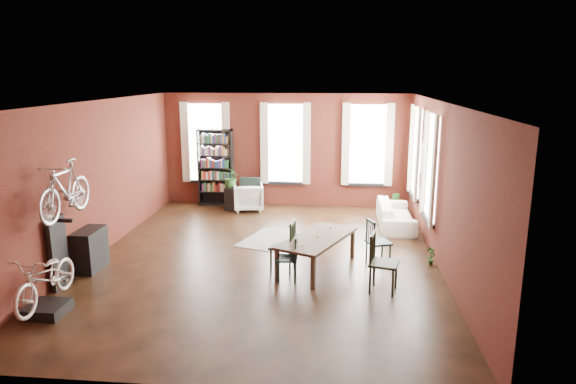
# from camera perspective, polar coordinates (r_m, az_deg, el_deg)

# --- Properties ---
(room) EXTENTS (9.00, 9.04, 3.22)m
(room) POSITION_cam_1_polar(r_m,az_deg,el_deg) (10.74, -1.03, 4.47)
(room) COLOR black
(room) RESTS_ON ground
(dining_table) EXTENTS (1.60, 2.13, 0.66)m
(dining_table) POSITION_cam_1_polar(r_m,az_deg,el_deg) (10.05, 3.25, -6.78)
(dining_table) COLOR #443629
(dining_table) RESTS_ON ground
(dining_chair_a) EXTENTS (0.41, 0.41, 0.84)m
(dining_chair_a) POSITION_cam_1_polar(r_m,az_deg,el_deg) (9.51, -0.14, -7.36)
(dining_chair_a) COLOR #1B3D3B
(dining_chair_a) RESTS_ON ground
(dining_chair_b) EXTENTS (0.52, 0.52, 1.00)m
(dining_chair_b) POSITION_cam_1_polar(r_m,az_deg,el_deg) (9.92, -0.59, -6.00)
(dining_chair_b) COLOR black
(dining_chair_b) RESTS_ON ground
(dining_chair_c) EXTENTS (0.58, 0.58, 1.04)m
(dining_chair_c) POSITION_cam_1_polar(r_m,az_deg,el_deg) (9.15, 10.59, -7.77)
(dining_chair_c) COLOR black
(dining_chair_c) RESTS_ON ground
(dining_chair_d) EXTENTS (0.55, 0.55, 0.93)m
(dining_chair_d) POSITION_cam_1_polar(r_m,az_deg,el_deg) (10.41, 10.02, -5.50)
(dining_chair_d) COLOR #173330
(dining_chair_d) RESTS_ON ground
(bookshelf) EXTENTS (1.00, 0.32, 2.20)m
(bookshelf) POSITION_cam_1_polar(r_m,az_deg,el_deg) (14.88, -8.02, 2.71)
(bookshelf) COLOR black
(bookshelf) RESTS_ON ground
(white_armchair) EXTENTS (0.92, 0.88, 0.82)m
(white_armchair) POSITION_cam_1_polar(r_m,az_deg,el_deg) (14.34, -4.42, -0.41)
(white_armchair) COLOR silver
(white_armchair) RESTS_ON ground
(cream_sofa) EXTENTS (0.61, 2.08, 0.81)m
(cream_sofa) POSITION_cam_1_polar(r_m,az_deg,el_deg) (13.05, 11.89, -2.02)
(cream_sofa) COLOR beige
(cream_sofa) RESTS_ON ground
(striped_rug) EXTENTS (1.41, 1.77, 0.01)m
(striped_rug) POSITION_cam_1_polar(r_m,az_deg,el_deg) (11.90, -2.23, -5.24)
(striped_rug) COLOR black
(striped_rug) RESTS_ON ground
(bike_trainer) EXTENTS (0.59, 0.59, 0.17)m
(bike_trainer) POSITION_cam_1_polar(r_m,az_deg,el_deg) (9.18, -25.19, -11.71)
(bike_trainer) COLOR black
(bike_trainer) RESTS_ON ground
(bike_wall_rack) EXTENTS (0.16, 0.60, 1.30)m
(bike_wall_rack) POSITION_cam_1_polar(r_m,az_deg,el_deg) (9.96, -24.18, -6.19)
(bike_wall_rack) COLOR black
(bike_wall_rack) RESTS_ON ground
(console_table) EXTENTS (0.40, 0.80, 0.80)m
(console_table) POSITION_cam_1_polar(r_m,az_deg,el_deg) (10.73, -21.15, -5.98)
(console_table) COLOR black
(console_table) RESTS_ON ground
(plant_stand) EXTENTS (0.38, 0.38, 0.64)m
(plant_stand) POSITION_cam_1_polar(r_m,az_deg,el_deg) (14.40, -6.26, -0.75)
(plant_stand) COLOR black
(plant_stand) RESTS_ON ground
(plant_by_sofa) EXTENTS (0.37, 0.61, 0.26)m
(plant_by_sofa) POSITION_cam_1_polar(r_m,az_deg,el_deg) (14.35, 11.62, -1.78)
(plant_by_sofa) COLOR #235020
(plant_by_sofa) RESTS_ON ground
(plant_small) EXTENTS (0.34, 0.41, 0.13)m
(plant_small) POSITION_cam_1_polar(r_m,az_deg,el_deg) (10.74, 15.54, -7.44)
(plant_small) COLOR #2B6026
(plant_small) RESTS_ON ground
(bicycle_floor) EXTENTS (0.58, 0.86, 1.64)m
(bicycle_floor) POSITION_cam_1_polar(r_m,az_deg,el_deg) (8.89, -25.52, -6.30)
(bicycle_floor) COLOR beige
(bicycle_floor) RESTS_ON bike_trainer
(bicycle_hung) EXTENTS (0.47, 1.00, 1.66)m
(bicycle_hung) POSITION_cam_1_polar(r_m,az_deg,el_deg) (9.49, -23.69, 2.20)
(bicycle_hung) COLOR #A5A8AD
(bicycle_hung) RESTS_ON bike_wall_rack
(plant_on_stand) EXTENTS (0.69, 0.72, 0.44)m
(plant_on_stand) POSITION_cam_1_polar(r_m,az_deg,el_deg) (14.32, -6.29, 1.38)
(plant_on_stand) COLOR #295C25
(plant_on_stand) RESTS_ON plant_stand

